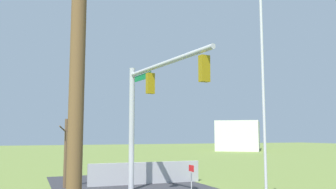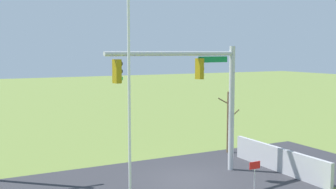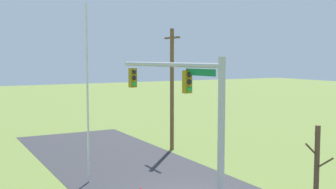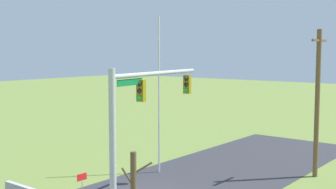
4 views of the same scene
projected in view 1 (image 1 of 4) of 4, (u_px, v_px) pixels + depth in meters
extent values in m
cube|color=#B7B5AD|center=(126.00, 188.00, 18.57)|extent=(6.00, 6.00, 0.01)
cube|color=#A8A8AD|center=(146.00, 173.00, 19.98)|extent=(0.20, 6.49, 1.21)
cylinder|color=#B2B5BA|center=(132.00, 128.00, 17.99)|extent=(0.28, 0.28, 6.17)
cylinder|color=#B2B5BA|center=(165.00, 63.00, 15.29)|extent=(6.90, 1.18, 0.20)
cube|color=#0F7238|center=(143.00, 77.00, 17.18)|extent=(1.79, 0.28, 0.28)
cube|color=#937A0F|center=(150.00, 83.00, 16.41)|extent=(0.29, 0.39, 0.96)
sphere|color=black|center=(149.00, 77.00, 16.57)|extent=(0.22, 0.22, 0.22)
sphere|color=black|center=(149.00, 84.00, 16.54)|extent=(0.22, 0.22, 0.22)
sphere|color=green|center=(149.00, 90.00, 16.51)|extent=(0.22, 0.22, 0.22)
cube|color=#937A0F|center=(204.00, 69.00, 12.69)|extent=(0.29, 0.39, 0.96)
sphere|color=black|center=(202.00, 61.00, 12.85)|extent=(0.22, 0.22, 0.22)
sphere|color=black|center=(202.00, 69.00, 12.82)|extent=(0.22, 0.22, 0.22)
sphere|color=green|center=(202.00, 77.00, 12.78)|extent=(0.22, 0.22, 0.22)
cylinder|color=silver|center=(263.00, 91.00, 13.05)|extent=(0.10, 0.10, 8.73)
cylinder|color=brown|center=(77.00, 63.00, 6.10)|extent=(0.26, 0.26, 8.01)
cylinder|color=brown|center=(66.00, 153.00, 18.61)|extent=(0.20, 0.20, 3.59)
cylinder|color=brown|center=(65.00, 144.00, 19.00)|extent=(0.78, 0.07, 0.57)
cylinder|color=brown|center=(63.00, 129.00, 18.46)|extent=(0.54, 0.47, 0.39)
cylinder|color=brown|center=(72.00, 136.00, 18.79)|extent=(0.12, 0.61, 0.55)
cylinder|color=silver|center=(191.00, 181.00, 17.95)|extent=(0.04, 0.04, 0.90)
cube|color=red|center=(191.00, 168.00, 18.02)|extent=(0.56, 0.02, 0.32)
cube|color=silver|center=(239.00, 136.00, 62.22)|extent=(13.23, 12.35, 5.00)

